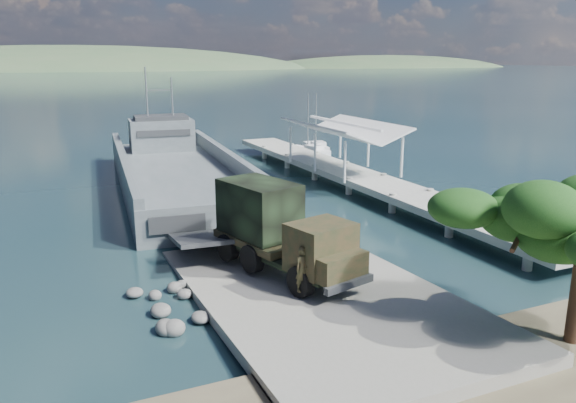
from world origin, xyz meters
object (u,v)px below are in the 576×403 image
object	(u,v)px
sailboat_near	(309,152)
landing_craft	(178,179)
soldier	(303,278)
sailboat_far	(316,147)
overhang_tree	(569,218)
pier	(349,167)
military_truck	(278,229)

from	to	relation	value
sailboat_near	landing_craft	bearing A→B (deg)	-163.16
soldier	sailboat_far	distance (m)	42.94
overhang_tree	landing_craft	bearing A→B (deg)	101.61
soldier	sailboat_near	distance (m)	39.81
sailboat_near	overhang_tree	size ratio (longest dim) A/B	1.01
soldier	sailboat_far	size ratio (longest dim) A/B	0.29
pier	overhang_tree	xyz separation A→B (m)	(-6.96, -27.05, 3.44)
military_truck	sailboat_near	world-z (taller)	sailboat_near
military_truck	overhang_tree	size ratio (longest dim) A/B	1.32
pier	soldier	bearing A→B (deg)	-124.54
pier	soldier	world-z (taller)	pier
sailboat_near	overhang_tree	xyz separation A→B (m)	(-10.65, -42.31, 4.67)
landing_craft	sailboat_far	xyz separation A→B (m)	(19.31, 13.03, -0.49)
military_truck	sailboat_near	size ratio (longest dim) A/B	1.31
military_truck	sailboat_far	bearing A→B (deg)	45.83
soldier	sailboat_near	world-z (taller)	sailboat_near
landing_craft	military_truck	distance (m)	21.42
landing_craft	overhang_tree	size ratio (longest dim) A/B	5.16
landing_craft	military_truck	world-z (taller)	landing_craft
pier	overhang_tree	world-z (taller)	overhang_tree
sailboat_near	pier	bearing A→B (deg)	-118.51
pier	soldier	xyz separation A→B (m)	(-14.02, -20.38, -0.11)
military_truck	overhang_tree	bearing A→B (deg)	-72.04
landing_craft	sailboat_far	bearing A→B (deg)	38.94
military_truck	sailboat_far	xyz separation A→B (m)	(19.43, 34.38, -2.17)
pier	sailboat_near	xyz separation A→B (m)	(3.69, 15.26, -1.23)
soldier	overhang_tree	bearing A→B (deg)	-46.94
sailboat_far	pier	bearing A→B (deg)	-97.93
soldier	pier	bearing A→B (deg)	51.87
landing_craft	overhang_tree	bearing A→B (deg)	-73.45
sailboat_near	overhang_tree	distance (m)	43.88
sailboat_near	overhang_tree	world-z (taller)	sailboat_near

